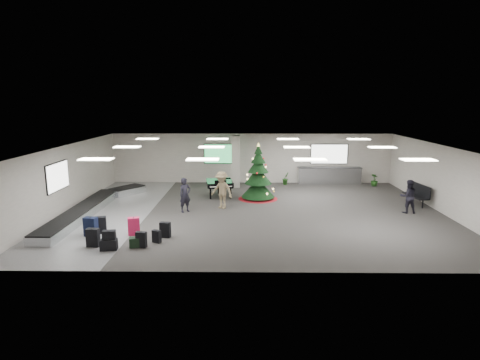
{
  "coord_description": "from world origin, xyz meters",
  "views": [
    {
      "loc": [
        -0.41,
        -18.78,
        5.31
      ],
      "look_at": [
        -0.68,
        1.0,
        1.36
      ],
      "focal_mm": 30.0,
      "sensor_mm": 36.0,
      "label": 1
    }
  ],
  "objects_px": {
    "bench": "(418,193)",
    "potted_plant_left": "(286,178)",
    "traveler_bench": "(408,196)",
    "traveler_a": "(185,195)",
    "christmas_tree": "(258,180)",
    "pink_suitcase": "(134,226)",
    "baggage_carousel": "(92,207)",
    "traveler_b": "(222,190)",
    "grand_piano": "(220,183)",
    "potted_plant_right": "(374,180)",
    "service_counter": "(329,175)"
  },
  "relations": [
    {
      "from": "pink_suitcase",
      "to": "traveler_b",
      "type": "height_order",
      "value": "traveler_b"
    },
    {
      "from": "bench",
      "to": "potted_plant_left",
      "type": "distance_m",
      "value": 8.06
    },
    {
      "from": "baggage_carousel",
      "to": "pink_suitcase",
      "type": "distance_m",
      "value": 4.53
    },
    {
      "from": "traveler_b",
      "to": "traveler_bench",
      "type": "xyz_separation_m",
      "value": [
        8.93,
        -0.72,
        -0.12
      ]
    },
    {
      "from": "baggage_carousel",
      "to": "christmas_tree",
      "type": "height_order",
      "value": "christmas_tree"
    },
    {
      "from": "grand_piano",
      "to": "traveler_b",
      "type": "height_order",
      "value": "traveler_b"
    },
    {
      "from": "bench",
      "to": "potted_plant_right",
      "type": "relative_size",
      "value": 2.26
    },
    {
      "from": "pink_suitcase",
      "to": "christmas_tree",
      "type": "distance_m",
      "value": 8.0
    },
    {
      "from": "bench",
      "to": "traveler_bench",
      "type": "height_order",
      "value": "traveler_bench"
    },
    {
      "from": "pink_suitcase",
      "to": "traveler_a",
      "type": "xyz_separation_m",
      "value": [
        1.56,
        3.41,
        0.48
      ]
    },
    {
      "from": "traveler_a",
      "to": "traveler_b",
      "type": "relative_size",
      "value": 0.9
    },
    {
      "from": "baggage_carousel",
      "to": "bench",
      "type": "distance_m",
      "value": 16.4
    },
    {
      "from": "service_counter",
      "to": "traveler_b",
      "type": "distance_m",
      "value": 8.94
    },
    {
      "from": "bench",
      "to": "traveler_b",
      "type": "relative_size",
      "value": 0.94
    },
    {
      "from": "traveler_a",
      "to": "traveler_bench",
      "type": "xyz_separation_m",
      "value": [
        10.66,
        -0.03,
        -0.03
      ]
    },
    {
      "from": "service_counter",
      "to": "traveler_bench",
      "type": "xyz_separation_m",
      "value": [
        2.35,
        -6.77,
        0.26
      ]
    },
    {
      "from": "service_counter",
      "to": "traveler_b",
      "type": "relative_size",
      "value": 2.18
    },
    {
      "from": "christmas_tree",
      "to": "traveler_b",
      "type": "relative_size",
      "value": 1.66
    },
    {
      "from": "potted_plant_right",
      "to": "grand_piano",
      "type": "bearing_deg",
      "value": -163.25
    },
    {
      "from": "grand_piano",
      "to": "bench",
      "type": "relative_size",
      "value": 1.15
    },
    {
      "from": "baggage_carousel",
      "to": "traveler_b",
      "type": "height_order",
      "value": "traveler_b"
    },
    {
      "from": "service_counter",
      "to": "christmas_tree",
      "type": "distance_m",
      "value": 6.24
    },
    {
      "from": "potted_plant_left",
      "to": "traveler_b",
      "type": "bearing_deg",
      "value": -122.92
    },
    {
      "from": "grand_piano",
      "to": "potted_plant_left",
      "type": "relative_size",
      "value": 2.47
    },
    {
      "from": "christmas_tree",
      "to": "traveler_a",
      "type": "bearing_deg",
      "value": -143.29
    },
    {
      "from": "pink_suitcase",
      "to": "grand_piano",
      "type": "bearing_deg",
      "value": 50.38
    },
    {
      "from": "service_counter",
      "to": "christmas_tree",
      "type": "relative_size",
      "value": 1.31
    },
    {
      "from": "service_counter",
      "to": "traveler_bench",
      "type": "distance_m",
      "value": 7.17
    },
    {
      "from": "traveler_a",
      "to": "potted_plant_left",
      "type": "xyz_separation_m",
      "value": [
        5.47,
        6.49,
        -0.43
      ]
    },
    {
      "from": "service_counter",
      "to": "potted_plant_left",
      "type": "relative_size",
      "value": 4.98
    },
    {
      "from": "grand_piano",
      "to": "traveler_a",
      "type": "height_order",
      "value": "traveler_a"
    },
    {
      "from": "service_counter",
      "to": "traveler_b",
      "type": "bearing_deg",
      "value": -137.42
    },
    {
      "from": "bench",
      "to": "traveler_bench",
      "type": "distance_m",
      "value": 1.9
    },
    {
      "from": "potted_plant_right",
      "to": "christmas_tree",
      "type": "bearing_deg",
      "value": -155.33
    },
    {
      "from": "baggage_carousel",
      "to": "traveler_a",
      "type": "bearing_deg",
      "value": -0.11
    },
    {
      "from": "baggage_carousel",
      "to": "christmas_tree",
      "type": "distance_m",
      "value": 8.6
    },
    {
      "from": "grand_piano",
      "to": "potted_plant_right",
      "type": "bearing_deg",
      "value": 7.86
    },
    {
      "from": "traveler_a",
      "to": "traveler_b",
      "type": "xyz_separation_m",
      "value": [
        1.73,
        0.7,
        0.09
      ]
    },
    {
      "from": "pink_suitcase",
      "to": "christmas_tree",
      "type": "bearing_deg",
      "value": 34.62
    },
    {
      "from": "baggage_carousel",
      "to": "pink_suitcase",
      "type": "height_order",
      "value": "pink_suitcase"
    },
    {
      "from": "grand_piano",
      "to": "potted_plant_right",
      "type": "height_order",
      "value": "grand_piano"
    },
    {
      "from": "bench",
      "to": "potted_plant_left",
      "type": "height_order",
      "value": "bench"
    },
    {
      "from": "potted_plant_right",
      "to": "traveler_b",
      "type": "bearing_deg",
      "value": -149.88
    },
    {
      "from": "service_counter",
      "to": "potted_plant_right",
      "type": "relative_size",
      "value": 5.22
    },
    {
      "from": "traveler_a",
      "to": "traveler_b",
      "type": "height_order",
      "value": "traveler_b"
    },
    {
      "from": "traveler_b",
      "to": "potted_plant_left",
      "type": "xyz_separation_m",
      "value": [
        3.75,
        5.79,
        -0.52
      ]
    },
    {
      "from": "grand_piano",
      "to": "traveler_b",
      "type": "bearing_deg",
      "value": -92.69
    },
    {
      "from": "traveler_bench",
      "to": "pink_suitcase",
      "type": "bearing_deg",
      "value": 15.11
    },
    {
      "from": "baggage_carousel",
      "to": "christmas_tree",
      "type": "relative_size",
      "value": 3.14
    },
    {
      "from": "christmas_tree",
      "to": "pink_suitcase",
      "type": "bearing_deg",
      "value": -130.25
    }
  ]
}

